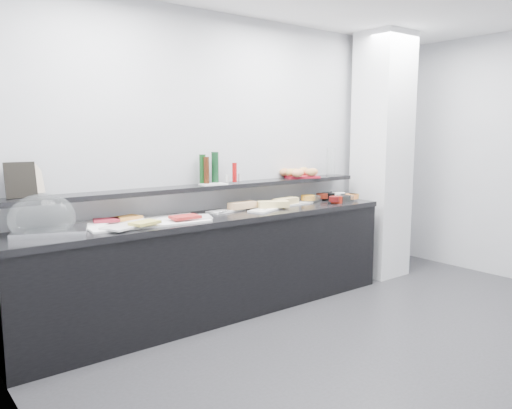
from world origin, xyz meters
TOP-DOWN VIEW (x-y plane):
  - ground at (0.00, 0.00)m, footprint 5.00×5.00m
  - back_wall at (0.00, 2.00)m, footprint 5.00×0.02m
  - column at (1.50, 1.65)m, footprint 0.50×0.50m
  - buffet_cabinet at (-0.70, 1.70)m, footprint 3.60×0.60m
  - counter_top at (-0.70, 1.70)m, footprint 3.62×0.62m
  - wall_shelf at (-0.70, 1.88)m, footprint 3.60×0.25m
  - cloche_base at (-2.09, 1.72)m, footprint 0.58×0.49m
  - cloche_dome at (-2.14, 1.72)m, footprint 0.47×0.32m
  - linen_runner at (-1.36, 1.71)m, footprint 0.99×0.55m
  - platter_meat_a at (-1.81, 1.82)m, footprint 0.34×0.27m
  - food_meat_a at (-1.65, 1.81)m, footprint 0.22×0.17m
  - platter_salmon at (-1.48, 1.86)m, footprint 0.34×0.26m
  - food_salmon at (-1.48, 1.82)m, footprint 0.25×0.19m
  - platter_cheese at (-1.61, 1.57)m, footprint 0.36×0.30m
  - food_cheese at (-1.46, 1.52)m, footprint 0.25×0.20m
  - platter_meat_b at (-1.00, 1.62)m, footprint 0.38×0.32m
  - food_meat_b at (-1.09, 1.57)m, footprint 0.24×0.16m
  - sandwich_plate_left at (-0.52, 1.81)m, footprint 0.38×0.21m
  - sandwich_food_left at (-0.35, 1.79)m, footprint 0.28×0.12m
  - tongs_left at (-0.59, 1.72)m, footprint 0.15×0.06m
  - sandwich_plate_mid at (-0.19, 1.64)m, footprint 0.42×0.30m
  - sandwich_food_mid at (-0.08, 1.66)m, footprint 0.31×0.22m
  - tongs_mid at (-0.21, 1.61)m, footprint 0.14×0.10m
  - sandwich_plate_right at (0.30, 1.78)m, footprint 0.40×0.19m
  - sandwich_food_right at (0.16, 1.75)m, footprint 0.32×0.17m
  - tongs_right at (0.14, 1.74)m, footprint 0.16×0.01m
  - bowl_glass_fruit at (0.52, 1.77)m, footprint 0.20×0.20m
  - fill_glass_fruit at (0.50, 1.80)m, footprint 0.15×0.15m
  - bowl_black_jam at (0.86, 1.84)m, footprint 0.17×0.17m
  - fill_black_jam at (0.72, 1.81)m, footprint 0.14×0.14m
  - bowl_glass_cream at (0.98, 1.82)m, footprint 0.24×0.24m
  - fill_glass_cream at (0.94, 1.78)m, footprint 0.18×0.18m
  - bowl_red_jam at (0.69, 1.57)m, footprint 0.14×0.14m
  - fill_red_jam at (0.64, 1.55)m, footprint 0.12×0.12m
  - bowl_glass_salmon at (0.81, 1.57)m, footprint 0.21×0.21m
  - fill_glass_salmon at (0.94, 1.59)m, footprint 0.17×0.17m
  - bowl_black_fruit at (0.90, 1.62)m, footprint 0.15×0.15m
  - fill_black_fruit at (0.97, 1.58)m, footprint 0.12×0.12m
  - framed_print at (-2.22, 1.93)m, footprint 0.21×0.08m
  - print_art at (-2.15, 1.96)m, footprint 0.20×0.11m
  - condiment_tray at (-0.63, 1.85)m, footprint 0.24×0.16m
  - bottle_green_a at (-0.68, 1.94)m, footprint 0.07×0.07m
  - bottle_brown at (-0.68, 1.88)m, footprint 0.05×0.05m
  - bottle_green_b at (-0.56, 1.92)m, footprint 0.07×0.07m
  - bottle_hot at (-0.40, 1.83)m, footprint 0.05×0.05m
  - shaker_salt at (-0.46, 1.87)m, footprint 0.04×0.04m
  - shaker_pepper at (-0.31, 1.89)m, footprint 0.03×0.03m
  - bread_tray at (0.49, 1.89)m, footprint 0.40×0.35m
  - bread_roll_nw at (0.33, 1.97)m, footprint 0.15×0.11m
  - bread_roll_ne at (0.59, 1.96)m, footprint 0.15×0.10m
  - bread_roll_sw at (0.35, 1.79)m, footprint 0.17×0.13m
  - bread_roll_s at (0.53, 1.78)m, footprint 0.14×0.10m
  - bread_roll_se at (0.57, 1.81)m, footprint 0.16×0.12m
  - bread_roll_midw at (0.35, 1.90)m, footprint 0.13×0.10m
  - bread_roll_mide at (0.40, 1.88)m, footprint 0.15×0.12m
  - carafe at (0.89, 1.85)m, footprint 0.10×0.10m

SIDE VIEW (x-z plane):
  - ground at x=0.00m, z-range 0.00..0.00m
  - buffet_cabinet at x=-0.70m, z-range 0.00..0.85m
  - counter_top at x=-0.70m, z-range 0.85..0.90m
  - linen_runner at x=-1.36m, z-range 0.90..0.91m
  - sandwich_plate_left at x=-0.52m, z-range 0.90..0.91m
  - sandwich_plate_mid at x=-0.19m, z-range 0.90..0.91m
  - sandwich_plate_right at x=0.30m, z-range 0.90..0.91m
  - tongs_left at x=-0.59m, z-range 0.92..0.92m
  - tongs_mid at x=-0.21m, z-range 0.92..0.92m
  - tongs_right at x=0.14m, z-range 0.92..0.92m
  - cloche_base at x=-2.09m, z-range 0.90..0.94m
  - platter_meat_a at x=-1.81m, z-range 0.92..0.93m
  - platter_salmon at x=-1.48m, z-range 0.92..0.93m
  - platter_cheese at x=-1.61m, z-range 0.92..0.93m
  - platter_meat_b at x=-1.00m, z-range 0.92..0.93m
  - bowl_glass_fruit at x=0.52m, z-range 0.90..0.97m
  - bowl_black_jam at x=0.86m, z-range 0.90..0.97m
  - bowl_glass_cream at x=0.98m, z-range 0.90..0.97m
  - bowl_red_jam at x=0.69m, z-range 0.90..0.97m
  - bowl_glass_salmon at x=0.81m, z-range 0.90..0.97m
  - bowl_black_fruit at x=0.90m, z-range 0.90..0.97m
  - food_meat_a at x=-1.65m, z-range 0.93..0.95m
  - food_salmon at x=-1.48m, z-range 0.93..0.95m
  - food_cheese at x=-1.46m, z-range 0.93..0.95m
  - food_meat_b at x=-1.09m, z-range 0.93..0.95m
  - sandwich_food_left at x=-0.35m, z-range 0.91..0.97m
  - sandwich_food_mid at x=-0.08m, z-range 0.91..0.97m
  - sandwich_food_right at x=0.16m, z-range 0.91..0.97m
  - fill_glass_fruit at x=0.50m, z-range 0.92..0.97m
  - fill_black_jam at x=0.72m, z-range 0.92..0.97m
  - fill_glass_cream at x=0.94m, z-range 0.92..0.97m
  - fill_red_jam at x=0.64m, z-range 0.92..0.97m
  - fill_glass_salmon at x=0.94m, z-range 0.92..0.97m
  - fill_black_fruit at x=0.97m, z-range 0.92..0.97m
  - cloche_dome at x=-2.14m, z-range 0.86..1.20m
  - wall_shelf at x=-0.70m, z-range 1.11..1.15m
  - condiment_tray at x=-0.63m, z-range 1.15..1.16m
  - bread_tray at x=0.49m, z-range 1.15..1.17m
  - shaker_salt at x=-0.46m, z-range 1.16..1.23m
  - shaker_pepper at x=-0.31m, z-range 1.16..1.23m
  - bread_roll_nw at x=0.33m, z-range 1.17..1.25m
  - bread_roll_ne at x=0.59m, z-range 1.17..1.25m
  - bread_roll_sw at x=0.35m, z-range 1.17..1.25m
  - bread_roll_s at x=0.53m, z-range 1.17..1.25m
  - bread_roll_se at x=0.57m, z-range 1.17..1.25m
  - bread_roll_midw at x=0.35m, z-range 1.17..1.25m
  - bread_roll_mide at x=0.40m, z-range 1.17..1.25m
  - bottle_hot at x=-0.40m, z-range 1.16..1.34m
  - framed_print at x=-2.22m, z-range 1.15..1.41m
  - print_art at x=-2.15m, z-range 1.17..1.39m
  - bottle_brown at x=-0.68m, z-range 1.16..1.40m
  - bottle_green_a at x=-0.68m, z-range 1.16..1.42m
  - carafe at x=0.89m, z-range 1.15..1.45m
  - bottle_green_b at x=-0.56m, z-range 1.16..1.44m
  - back_wall at x=0.00m, z-range 0.00..2.70m
  - column at x=1.50m, z-range 0.00..2.70m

